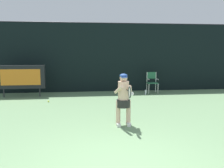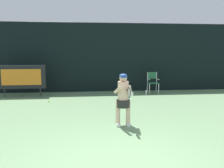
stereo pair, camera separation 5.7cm
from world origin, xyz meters
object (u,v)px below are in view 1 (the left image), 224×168
(umpire_chair, at_px, (152,81))
(water_bottle, at_px, (146,92))
(tennis_racket, at_px, (129,92))
(scoreboard, at_px, (21,77))
(tennis_ball_spare, at_px, (48,101))
(tennis_player, at_px, (123,97))

(umpire_chair, height_order, water_bottle, umpire_chair)
(tennis_racket, bearing_deg, scoreboard, 119.76)
(tennis_ball_spare, bearing_deg, water_bottle, 14.84)
(scoreboard, xyz_separation_m, umpire_chair, (6.44, 0.33, -0.33))
(umpire_chair, relative_size, tennis_racket, 1.79)
(tennis_ball_spare, bearing_deg, umpire_chair, 18.21)
(tennis_racket, bearing_deg, tennis_ball_spare, 116.18)
(umpire_chair, height_order, tennis_player, tennis_player)
(tennis_player, bearing_deg, umpire_chair, 65.31)
(umpire_chair, height_order, tennis_ball_spare, umpire_chair)
(scoreboard, height_order, tennis_racket, scoreboard)
(scoreboard, height_order, umpire_chair, scoreboard)
(scoreboard, xyz_separation_m, tennis_racket, (4.18, -5.26, 0.12))
(umpire_chair, bearing_deg, tennis_ball_spare, -161.79)
(scoreboard, height_order, water_bottle, scoreboard)
(water_bottle, bearing_deg, tennis_racket, -109.32)
(tennis_racket, bearing_deg, umpire_chair, 59.28)
(tennis_player, relative_size, tennis_ball_spare, 22.22)
(tennis_player, distance_m, tennis_racket, 0.57)
(tennis_player, height_order, tennis_racket, tennis_player)
(scoreboard, xyz_separation_m, tennis_ball_spare, (1.43, -1.32, -0.91))
(tennis_racket, distance_m, tennis_ball_spare, 4.91)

